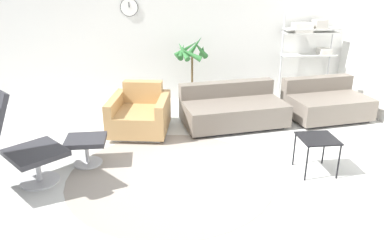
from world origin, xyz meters
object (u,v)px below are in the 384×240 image
(armchair_red, at_px, (140,115))
(couch_second, at_px, (326,104))
(couch_low, at_px, (233,110))
(side_table, at_px, (318,141))
(potted_plant, at_px, (192,71))
(ottoman, at_px, (86,145))
(shelf_unit, at_px, (311,36))

(armchair_red, relative_size, couch_second, 0.75)
(couch_low, bearing_deg, side_table, 103.47)
(side_table, bearing_deg, couch_second, 61.97)
(couch_second, bearing_deg, potted_plant, -27.29)
(couch_low, distance_m, couch_second, 1.62)
(ottoman, distance_m, couch_second, 3.95)
(ottoman, distance_m, potted_plant, 2.59)
(couch_second, relative_size, potted_plant, 1.07)
(armchair_red, relative_size, shelf_unit, 0.62)
(ottoman, distance_m, shelf_unit, 4.63)
(ottoman, xyz_separation_m, potted_plant, (1.56, 2.03, 0.41))
(ottoman, height_order, couch_second, couch_second)
(couch_low, bearing_deg, couch_second, 176.55)
(armchair_red, distance_m, side_table, 2.61)
(couch_low, xyz_separation_m, side_table, (0.66, -1.66, 0.16))
(ottoman, height_order, shelf_unit, shelf_unit)
(shelf_unit, bearing_deg, couch_low, -143.87)
(armchair_red, bearing_deg, ottoman, 66.41)
(ottoman, xyz_separation_m, couch_second, (3.73, 1.27, -0.03))
(ottoman, bearing_deg, couch_low, 28.28)
(ottoman, xyz_separation_m, side_table, (2.78, -0.52, 0.14))
(armchair_red, height_order, side_table, armchair_red)
(couch_second, height_order, shelf_unit, shelf_unit)
(armchair_red, relative_size, potted_plant, 0.81)
(couch_second, distance_m, potted_plant, 2.34)
(couch_low, xyz_separation_m, shelf_unit, (1.73, 1.26, 0.96))
(ottoman, distance_m, armchair_red, 1.19)
(armchair_red, xyz_separation_m, potted_plant, (0.90, 1.03, 0.41))
(ottoman, relative_size, side_table, 1.09)
(potted_plant, bearing_deg, armchair_red, -131.15)
(ottoman, bearing_deg, shelf_unit, 31.98)
(couch_low, height_order, couch_second, same)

